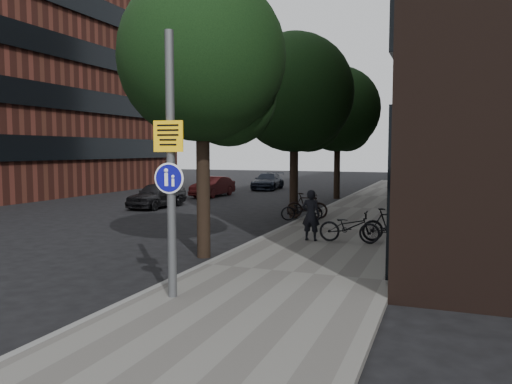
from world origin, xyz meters
The scene contains 15 objects.
ground centered at (0.00, 0.00, 0.00)m, with size 120.00×120.00×0.00m, color black.
sidewalk centered at (0.25, 10.00, 0.06)m, with size 4.50×60.00×0.12m, color #65635D.
curb_edge centered at (-2.00, 10.00, 0.07)m, with size 0.15×60.00×0.13m, color slate.
street_tree_near centered at (-2.53, 4.64, 5.11)m, with size 4.40×4.40×7.50m.
street_tree_mid centered at (-2.53, 13.14, 5.11)m, with size 5.00×5.00×7.80m.
street_tree_far centered at (-2.53, 22.14, 5.11)m, with size 5.00×5.00×7.80m.
signpost centered at (-1.33, 0.68, 2.61)m, with size 0.57×0.16×4.94m.
pedestrian centered at (-0.37, 7.33, 0.90)m, with size 0.57×0.37×1.56m, color black.
parked_bike_facade_near centered at (0.79, 7.43, 0.60)m, with size 0.63×1.81×0.95m, color black.
parked_bike_facade_far centered at (1.90, 8.07, 0.63)m, with size 0.47×1.68×1.01m, color black.
parked_bike_curb_near centered at (-1.80, 11.43, 0.55)m, with size 0.57×1.64×0.86m, color black.
parked_bike_curb_far centered at (-1.80, 12.20, 0.63)m, with size 0.48×1.70×1.02m, color black.
parked_car_near centered at (-10.11, 14.18, 0.64)m, with size 1.51×3.76×1.28m, color black.
parked_car_mid centered at (-10.13, 20.62, 0.62)m, with size 1.32×3.78×1.25m, color #4C1516.
parked_car_far centered at (-8.76, 27.11, 0.61)m, with size 1.71×4.21×1.22m, color black.
Camera 1 is at (3.44, -7.40, 2.88)m, focal length 35.00 mm.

